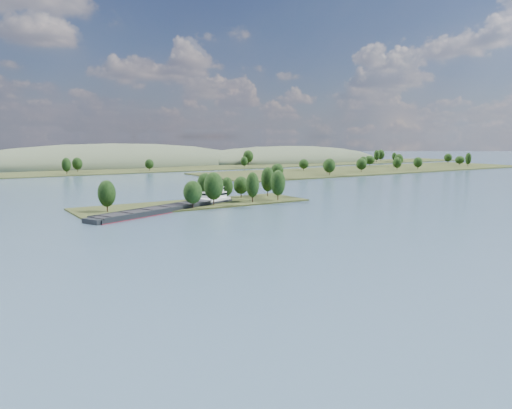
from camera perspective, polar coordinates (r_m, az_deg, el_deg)
ground at (r=162.01m, az=2.22°, el=-2.48°), size 1800.00×1800.00×0.00m
tree_island at (r=214.83m, az=-5.26°, el=1.20°), size 100.00×30.58×15.19m
right_bank at (r=447.97m, az=13.46°, el=3.99°), size 320.00×90.00×14.77m
back_shoreline at (r=423.65m, az=-18.94°, el=3.55°), size 900.00×60.00×16.04m
hill_east at (r=596.08m, az=3.55°, el=4.98°), size 260.00×140.00×36.00m
hill_west at (r=533.51m, az=-16.14°, el=4.36°), size 320.00×160.00×44.00m
cargo_barge at (r=200.83m, az=-9.09°, el=-0.22°), size 69.82×35.63×9.75m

